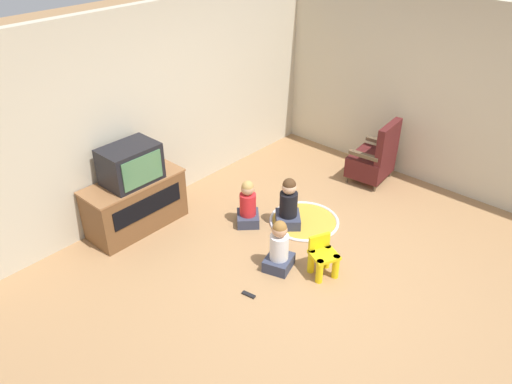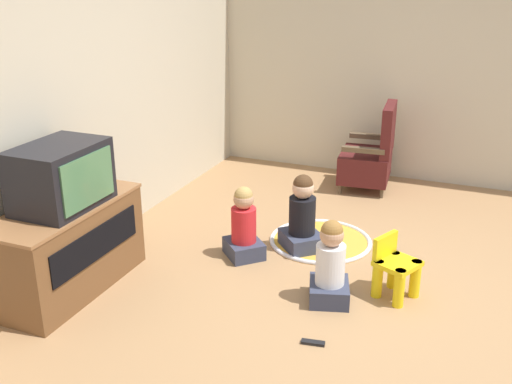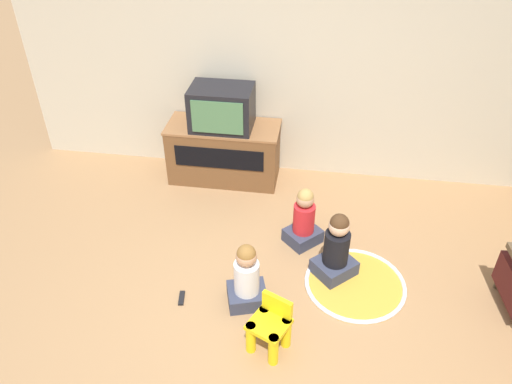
% 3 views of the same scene
% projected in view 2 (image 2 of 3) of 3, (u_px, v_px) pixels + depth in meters
% --- Properties ---
extents(ground_plane, '(30.00, 30.00, 0.00)m').
position_uv_depth(ground_plane, '(388.00, 297.00, 4.30)').
color(ground_plane, '#9E754C').
extents(wall_back, '(5.77, 0.12, 2.51)m').
position_uv_depth(wall_back, '(73.00, 99.00, 4.66)').
color(wall_back, beige).
rests_on(wall_back, ground_plane).
extents(wall_right, '(0.12, 5.58, 2.51)m').
position_uv_depth(wall_right, '(468.00, 67.00, 6.12)').
color(wall_right, beige).
rests_on(wall_right, ground_plane).
extents(tv_cabinet, '(1.21, 0.53, 0.65)m').
position_uv_depth(tv_cabinet, '(67.00, 246.00, 4.31)').
color(tv_cabinet, brown).
rests_on(tv_cabinet, ground_plane).
extents(television, '(0.64, 0.46, 0.45)m').
position_uv_depth(television, '(61.00, 176.00, 4.11)').
color(television, black).
rests_on(television, tv_cabinet).
extents(black_armchair, '(0.65, 0.57, 0.91)m').
position_uv_depth(black_armchair, '(371.00, 156.00, 6.28)').
color(black_armchair, brown).
rests_on(black_armchair, ground_plane).
extents(yellow_kid_chair, '(0.36, 0.35, 0.45)m').
position_uv_depth(yellow_kid_chair, '(395.00, 270.00, 4.26)').
color(yellow_kid_chair, yellow).
rests_on(yellow_kid_chair, ground_plane).
extents(play_mat, '(0.88, 0.88, 0.04)m').
position_uv_depth(play_mat, '(320.00, 241.00, 5.15)').
color(play_mat, gold).
rests_on(play_mat, ground_plane).
extents(child_watching_left, '(0.38, 0.36, 0.62)m').
position_uv_depth(child_watching_left, '(330.00, 267.00, 4.17)').
color(child_watching_left, '#33384C').
rests_on(child_watching_left, ground_plane).
extents(child_watching_center, '(0.41, 0.41, 0.60)m').
position_uv_depth(child_watching_center, '(244.00, 227.00, 4.82)').
color(child_watching_center, '#33384C').
rests_on(child_watching_center, ground_plane).
extents(child_watching_right, '(0.45, 0.44, 0.66)m').
position_uv_depth(child_watching_right, '(302.00, 218.00, 4.93)').
color(child_watching_right, '#33384C').
rests_on(child_watching_right, ground_plane).
extents(remote_control, '(0.07, 0.16, 0.02)m').
position_uv_depth(remote_control, '(313.00, 343.00, 3.77)').
color(remote_control, black).
rests_on(remote_control, ground_plane).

